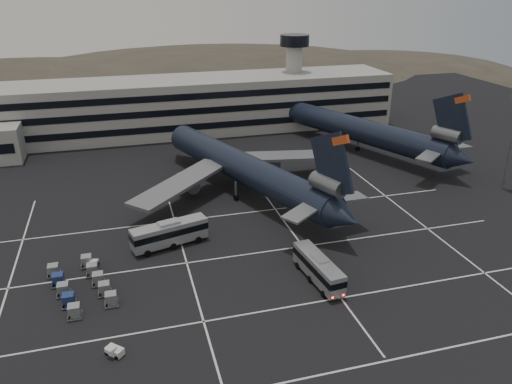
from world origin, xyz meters
TOP-DOWN VIEW (x-y plane):
  - ground at (0.00, 0.00)m, footprint 260.00×260.00m
  - lane_markings at (0.95, 0.72)m, footprint 90.00×55.62m
  - terminal at (-2.95, 71.14)m, footprint 125.00×26.00m
  - hills at (17.99, 170.00)m, footprint 352.00×180.00m
  - trijet_main at (8.57, 26.15)m, footprint 44.44×55.66m
  - trijet_far at (41.36, 43.18)m, footprint 29.96×55.03m
  - bus_near at (10.66, -5.37)m, footprint 3.65×10.98m
  - bus_far at (-7.67, 9.72)m, footprint 12.19×5.75m
  - tug_a at (-19.08, 6.25)m, footprint 1.67×2.19m
  - tug_b at (-16.35, -13.09)m, footprint 2.24×2.22m
  - uld_cluster at (-20.45, 1.08)m, footprint 9.89×14.26m

SIDE VIEW (x-z plane):
  - hills at x=17.99m, z-range -34.07..9.93m
  - ground at x=0.00m, z-range 0.00..0.00m
  - lane_markings at x=0.95m, z-range 0.00..0.01m
  - tug_a at x=-19.08m, z-range -0.07..1.18m
  - tug_b at x=-16.35m, z-range -0.07..1.20m
  - uld_cluster at x=-20.45m, z-range -0.02..1.67m
  - bus_near at x=10.66m, z-range 0.18..3.98m
  - bus_far at x=-7.67m, z-range 0.20..4.39m
  - trijet_main at x=8.57m, z-range -3.79..14.29m
  - trijet_far at x=41.36m, z-range -3.61..14.47m
  - terminal at x=-2.95m, z-range -5.07..18.93m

